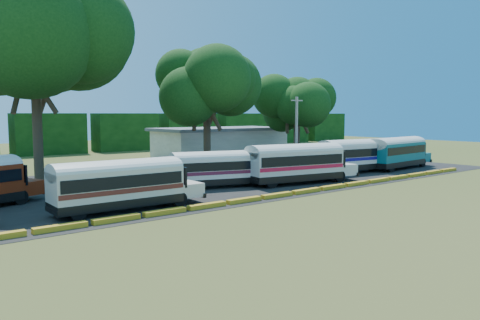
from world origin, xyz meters
TOP-DOWN VIEW (x-y plane):
  - ground at (0.00, 0.00)m, footprint 160.00×160.00m
  - asphalt_strip at (1.00, 12.00)m, footprint 64.00×24.00m
  - curb at (-0.00, 1.00)m, footprint 53.70×0.45m
  - terminal_building at (18.00, 30.00)m, footprint 19.00×9.00m
  - treeline_backdrop at (0.00, 48.00)m, footprint 130.00×4.00m
  - bus_cream_west at (-9.04, 3.54)m, footprint 9.59×2.54m
  - bus_cream_east at (1.04, 7.36)m, footprint 9.18×4.58m
  - bus_white_red at (7.30, 4.77)m, footprint 10.61×4.29m
  - bus_white_blue at (17.79, 6.47)m, footprint 10.47×3.86m
  - bus_teal at (23.43, 5.63)m, footprint 10.57×3.44m
  - tree_west at (-9.49, 19.00)m, footprint 13.07×13.07m
  - tree_center at (8.13, 19.19)m, footprint 9.47×9.47m
  - tree_east at (23.14, 20.28)m, footprint 7.96×7.96m
  - utility_pole at (14.14, 11.54)m, footprint 1.60×0.30m

SIDE VIEW (x-z plane):
  - ground at x=0.00m, z-range 0.00..0.00m
  - asphalt_strip at x=1.00m, z-range 0.00..0.02m
  - curb at x=0.00m, z-range 0.00..0.30m
  - bus_cream_east at x=1.04m, z-range 0.19..3.13m
  - bus_cream_west at x=-9.04m, z-range 0.21..3.34m
  - bus_white_blue at x=17.79m, z-range 0.22..3.58m
  - bus_white_red at x=7.30m, z-range 0.22..3.62m
  - bus_teal at x=23.43m, z-range 0.25..3.66m
  - terminal_building at x=18.00m, z-range 0.03..4.03m
  - treeline_backdrop at x=0.00m, z-range 0.00..6.00m
  - utility_pole at x=14.14m, z-range 0.11..7.77m
  - tree_east at x=23.14m, z-range 2.37..13.06m
  - tree_center at x=8.13m, z-range 2.87..15.65m
  - tree_west at x=-9.49m, z-range 4.10..21.96m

